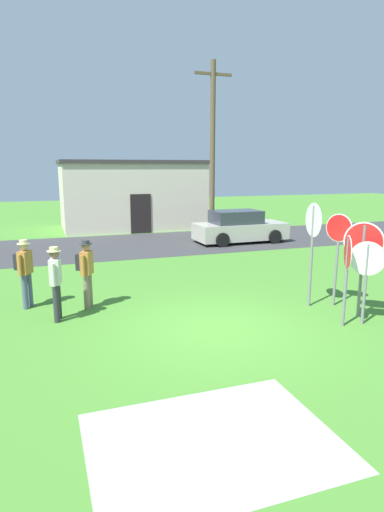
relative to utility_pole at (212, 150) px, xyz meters
The scene contains 14 objects.
ground_plane 12.43m from the utility_pole, 111.45° to the right, with size 80.00×80.00×0.00m, color #47842D.
street_asphalt 6.05m from the utility_pole, behind, with size 60.00×6.40×0.01m, color #38383A.
concrete_path 16.18m from the utility_pole, 111.82° to the right, with size 3.20×2.40×0.01m, color #ADAAA3.
building_background 6.86m from the utility_pole, 115.02° to the left, with size 8.03×5.04×3.88m.
utility_pole is the anchor object (origin of this frame).
parked_car_on_street 3.85m from the utility_pole, 39.20° to the right, with size 4.32×2.06×1.51m.
stop_sign_leaning_left 10.67m from the utility_pole, 94.12° to the right, with size 0.31×0.66×2.36m.
stop_sign_tallest 10.53m from the utility_pole, 97.79° to the right, with size 0.14×0.84×2.63m.
stop_sign_low_front 11.57m from the utility_pole, 93.85° to the right, with size 0.57×0.72×2.26m.
stop_sign_rear_left 12.06m from the utility_pole, 97.38° to the right, with size 0.37×0.67×2.05m.
stop_sign_leaning_right 12.05m from the utility_pole, 94.82° to the right, with size 0.56×0.57×1.89m.
person_in_blue 11.84m from the utility_pole, 136.08° to the right, with size 0.46×0.51×1.74m.
person_on_left 12.28m from the utility_pole, 129.35° to the right, with size 0.32×0.56×1.74m.
person_in_teal 11.30m from the utility_pole, 128.65° to the right, with size 0.45×0.52×1.74m.
Camera 1 is at (-3.42, -8.19, 3.48)m, focal length 30.01 mm.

